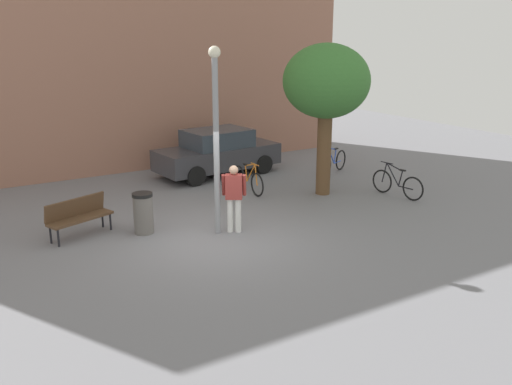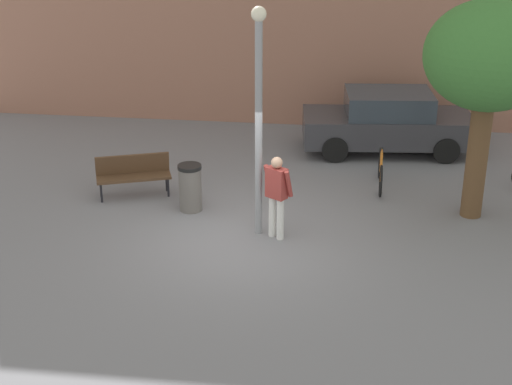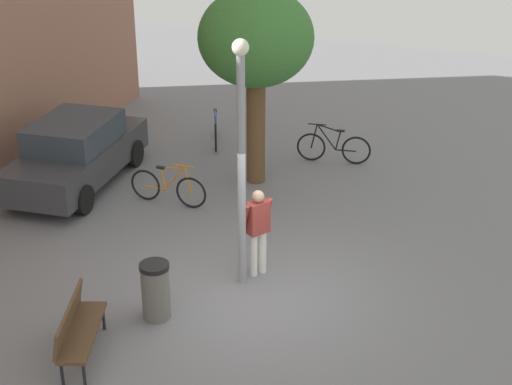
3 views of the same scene
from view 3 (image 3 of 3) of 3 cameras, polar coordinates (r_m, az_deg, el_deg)
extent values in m
plane|color=slate|center=(13.82, -0.17, -7.30)|extent=(36.00, 36.00, 0.00)
cylinder|color=gray|center=(13.17, -1.07, 1.24)|extent=(0.14, 0.14, 4.16)
sphere|color=#F2EACC|center=(12.45, -1.15, 10.56)|extent=(0.28, 0.28, 0.28)
cylinder|color=white|center=(14.11, -0.18, -4.56)|extent=(0.14, 0.14, 0.85)
cylinder|color=white|center=(14.21, 0.48, -4.33)|extent=(0.14, 0.14, 0.85)
cube|color=#9E3833|center=(13.82, 0.15, -1.82)|extent=(0.46, 0.40, 0.60)
sphere|color=tan|center=(13.64, 0.16, -0.29)|extent=(0.22, 0.22, 0.22)
cylinder|color=#9E3833|center=(13.71, -0.81, -1.91)|extent=(0.20, 0.24, 0.55)
cylinder|color=#9E3833|center=(13.97, 0.86, -1.37)|extent=(0.20, 0.24, 0.55)
cube|color=#513823|center=(12.33, -12.56, -9.90)|extent=(1.65, 0.96, 0.06)
cube|color=#513823|center=(12.24, -13.55, -8.90)|extent=(1.55, 0.67, 0.44)
cylinder|color=black|center=(13.01, -11.08, -9.01)|extent=(0.05, 0.05, 0.42)
cylinder|color=black|center=(11.87, -12.45, -12.86)|extent=(0.05, 0.05, 0.42)
cylinder|color=black|center=(13.07, -12.47, -8.95)|extent=(0.05, 0.05, 0.42)
cylinder|color=black|center=(11.95, -13.98, -12.77)|extent=(0.05, 0.05, 0.42)
cylinder|color=brown|center=(17.63, -0.01, 4.57)|extent=(0.43, 0.43, 2.48)
ellipsoid|color=#387330|center=(17.02, -0.01, 11.27)|extent=(2.51, 2.51, 2.13)
torus|color=black|center=(16.70, -4.76, -0.01)|extent=(0.05, 0.71, 0.71)
torus|color=black|center=(17.17, -8.07, 0.55)|extent=(0.05, 0.71, 0.71)
cylinder|color=orange|center=(16.73, -5.92, 1.06)|extent=(0.04, 0.50, 0.64)
cylinder|color=orange|center=(16.66, -6.11, 1.83)|extent=(0.04, 0.58, 0.18)
cylinder|color=orange|center=(16.89, -6.78, 0.97)|extent=(0.04, 0.14, 0.48)
cylinder|color=orange|center=(17.07, -7.33, 0.35)|extent=(0.04, 0.50, 0.04)
cylinder|color=orange|center=(16.61, -5.00, 0.91)|extent=(0.04, 0.17, 0.63)
cube|color=black|center=(16.80, -6.97, 1.82)|extent=(0.08, 0.20, 0.04)
cylinder|color=orange|center=(16.51, -5.24, 1.93)|extent=(0.03, 0.44, 0.03)
torus|color=black|center=(19.13, 4.05, 3.34)|extent=(0.16, 0.71, 0.71)
torus|color=black|center=(19.02, 7.33, 3.07)|extent=(0.16, 0.71, 0.71)
cylinder|color=black|center=(18.98, 5.17, 4.05)|extent=(0.11, 0.50, 0.64)
cylinder|color=black|center=(18.90, 5.34, 4.71)|extent=(0.13, 0.58, 0.18)
cylinder|color=black|center=(18.98, 6.01, 3.77)|extent=(0.06, 0.14, 0.48)
cylinder|color=black|center=(19.05, 6.58, 3.06)|extent=(0.11, 0.50, 0.04)
cylinder|color=black|center=(19.02, 4.27, 4.12)|extent=(0.06, 0.17, 0.63)
cube|color=black|center=(18.89, 6.20, 4.51)|extent=(0.11, 0.21, 0.04)
cylinder|color=black|center=(18.90, 4.49, 4.99)|extent=(0.10, 0.44, 0.03)
torus|color=black|center=(19.71, -2.96, 4.03)|extent=(0.67, 0.33, 0.71)
torus|color=black|center=(20.74, -2.97, 5.11)|extent=(0.67, 0.33, 0.71)
cylinder|color=blue|center=(19.95, -2.98, 5.17)|extent=(0.47, 0.24, 0.64)
cylinder|color=blue|center=(19.92, -3.00, 5.86)|extent=(0.54, 0.27, 0.18)
cylinder|color=blue|center=(20.25, -2.98, 5.24)|extent=(0.14, 0.09, 0.48)
cylinder|color=blue|center=(20.51, -2.97, 4.81)|extent=(0.47, 0.24, 0.04)
cylinder|color=blue|center=(19.67, -2.98, 4.88)|extent=(0.17, 0.10, 0.63)
cube|color=black|center=(20.21, -3.00, 6.00)|extent=(0.22, 0.15, 0.04)
cylinder|color=blue|center=(19.63, -3.00, 5.79)|extent=(0.41, 0.21, 0.03)
cube|color=#38383D|center=(18.14, -12.94, 2.41)|extent=(4.35, 2.11, 0.70)
cube|color=#333D47|center=(17.91, -13.13, 4.27)|extent=(2.24, 1.76, 0.60)
cylinder|color=black|center=(19.71, -13.14, 3.28)|extent=(0.66, 0.28, 0.64)
cylinder|color=black|center=(19.02, -8.87, 2.86)|extent=(0.66, 0.28, 0.64)
cylinder|color=black|center=(17.58, -17.17, 0.10)|extent=(0.66, 0.28, 0.64)
cylinder|color=black|center=(16.81, -12.53, -0.50)|extent=(0.66, 0.28, 0.64)
cylinder|color=#66605B|center=(13.04, -7.33, -7.28)|extent=(0.47, 0.47, 0.93)
cylinder|color=black|center=(12.78, -7.45, -5.37)|extent=(0.50, 0.50, 0.08)
camera|label=1|loc=(9.11, 67.92, -8.21)|focal=39.17mm
camera|label=2|loc=(15.69, 57.61, 11.28)|focal=53.81mm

